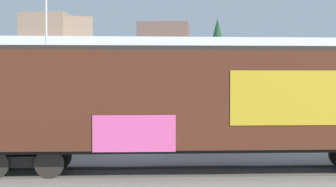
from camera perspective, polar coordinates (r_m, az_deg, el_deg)
The scene contains 7 objects.
ground_plane at distance 15.27m, azimuth -0.52°, elevation -9.97°, with size 260.00×260.00×0.00m, color gray.
track at distance 15.65m, azimuth 10.16°, elevation -9.56°, with size 60.02×3.31×0.08m.
freight_car at distance 15.10m, azimuth 4.65°, elevation -0.91°, with size 16.65×3.30×4.22m.
flagpole at distance 28.70m, azimuth -14.79°, elevation 7.82°, with size 0.73×1.46×9.76m.
hillside at distance 70.06m, azimuth -3.04°, elevation 2.70°, with size 138.07×29.51×12.87m.
parked_car_white at distance 20.58m, azimuth -13.81°, elevation -4.50°, with size 4.34×2.12×1.77m.
parked_car_blue at distance 21.04m, azimuth 3.57°, elevation -4.41°, with size 4.87×2.21×1.69m.
Camera 1 is at (-0.80, -14.93, 3.11)m, focal length 48.35 mm.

